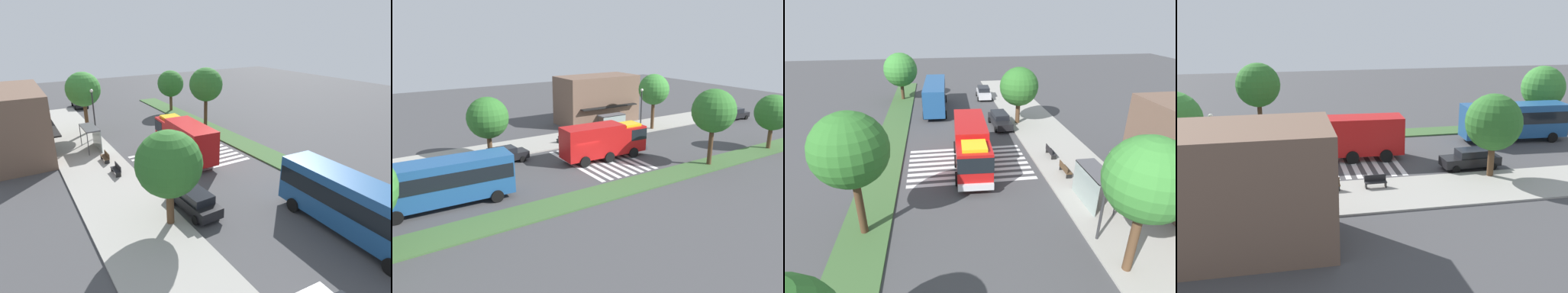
% 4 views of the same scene
% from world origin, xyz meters
% --- Properties ---
extents(ground_plane, '(120.00, 120.00, 0.00)m').
position_xyz_m(ground_plane, '(0.00, 0.00, 0.00)').
color(ground_plane, '#424244').
extents(sidewalk, '(60.00, 5.94, 0.14)m').
position_xyz_m(sidewalk, '(0.00, 8.71, 0.07)').
color(sidewalk, '#9E9B93').
rests_on(sidewalk, ground_plane).
extents(median_strip, '(60.00, 3.00, 0.14)m').
position_xyz_m(median_strip, '(0.00, -7.24, 0.07)').
color(median_strip, '#3D6033').
rests_on(median_strip, ground_plane).
extents(crosswalk, '(6.75, 10.33, 0.01)m').
position_xyz_m(crosswalk, '(2.13, 0.00, 0.01)').
color(crosswalk, silver).
rests_on(crosswalk, ground_plane).
extents(fire_truck, '(9.49, 3.22, 3.72)m').
position_xyz_m(fire_truck, '(2.85, 0.16, 2.07)').
color(fire_truck, '#B71414').
rests_on(fire_truck, ground_plane).
extents(parked_car_mid, '(4.87, 2.17, 1.62)m').
position_xyz_m(parked_car_mid, '(-6.65, 4.54, 0.84)').
color(parked_car_mid, black).
rests_on(parked_car_mid, ground_plane).
extents(parked_car_east, '(4.50, 2.21, 1.72)m').
position_xyz_m(parked_car_east, '(30.07, 4.54, 0.88)').
color(parked_car_east, black).
rests_on(parked_car_east, ground_plane).
extents(transit_bus, '(10.39, 3.21, 3.68)m').
position_xyz_m(transit_bus, '(-13.99, -2.58, 2.17)').
color(transit_bus, navy).
rests_on(transit_bus, ground_plane).
extents(bus_stop_shelter, '(3.50, 1.40, 2.46)m').
position_xyz_m(bus_stop_shelter, '(9.28, 7.49, 1.89)').
color(bus_stop_shelter, '#4C4C51').
rests_on(bus_stop_shelter, sidewalk).
extents(bench_near_shelter, '(1.60, 0.50, 0.90)m').
position_xyz_m(bench_near_shelter, '(5.28, 7.45, 0.59)').
color(bench_near_shelter, '#4C3823').
rests_on(bench_near_shelter, sidewalk).
extents(bench_west_of_shelter, '(1.60, 0.50, 0.90)m').
position_xyz_m(bench_west_of_shelter, '(1.89, 7.45, 0.59)').
color(bench_west_of_shelter, black).
rests_on(bench_west_of_shelter, sidewalk).
extents(street_lamp, '(0.36, 0.36, 5.68)m').
position_xyz_m(street_lamp, '(12.95, 6.34, 3.53)').
color(street_lamp, '#2D2D30').
rests_on(street_lamp, sidewalk).
extents(storefront_building, '(11.39, 6.49, 6.80)m').
position_xyz_m(storefront_building, '(11.46, 14.52, 3.40)').
color(storefront_building, brown).
rests_on(storefront_building, ground_plane).
extents(sidewalk_tree_far_west, '(4.30, 4.30, 6.39)m').
position_xyz_m(sidewalk_tree_far_west, '(-7.32, 6.74, 4.36)').
color(sidewalk_tree_far_west, '#513823').
rests_on(sidewalk_tree_far_west, sidewalk).
extents(sidewalk_tree_center, '(4.06, 4.06, 7.37)m').
position_xyz_m(sidewalk_tree_center, '(15.35, 6.74, 5.44)').
color(sidewalk_tree_center, '#513823').
rests_on(sidewalk_tree_center, sidewalk).
extents(median_tree_west, '(4.23, 4.23, 7.54)m').
position_xyz_m(median_tree_west, '(10.34, -7.24, 5.53)').
color(median_tree_west, '#47301E').
rests_on(median_tree_west, median_strip).
extents(median_tree_center, '(3.98, 3.98, 6.11)m').
position_xyz_m(median_tree_center, '(20.37, -7.24, 4.24)').
color(median_tree_center, '#513823').
rests_on(median_tree_center, median_strip).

